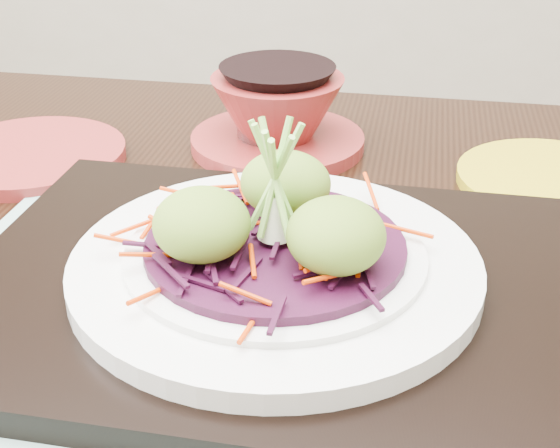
% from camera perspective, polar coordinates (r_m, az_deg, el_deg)
% --- Properties ---
extents(dining_table, '(1.27, 0.86, 0.79)m').
position_cam_1_polar(dining_table, '(0.69, -2.48, -9.79)').
color(dining_table, black).
rests_on(dining_table, ground).
extents(placemat, '(0.52, 0.42, 0.00)m').
position_cam_1_polar(placemat, '(0.57, -0.34, -5.70)').
color(placemat, '#81A69D').
rests_on(placemat, dining_table).
extents(serving_tray, '(0.46, 0.35, 0.02)m').
position_cam_1_polar(serving_tray, '(0.56, -0.34, -4.67)').
color(serving_tray, black).
rests_on(serving_tray, placemat).
extents(white_plate, '(0.29, 0.29, 0.02)m').
position_cam_1_polar(white_plate, '(0.55, -0.35, -2.95)').
color(white_plate, silver).
rests_on(white_plate, serving_tray).
extents(cabbage_bed, '(0.18, 0.18, 0.01)m').
position_cam_1_polar(cabbage_bed, '(0.55, -0.35, -1.63)').
color(cabbage_bed, '#360A26').
rests_on(cabbage_bed, white_plate).
extents(carrot_julienne, '(0.22, 0.22, 0.01)m').
position_cam_1_polar(carrot_julienne, '(0.54, -0.36, -0.80)').
color(carrot_julienne, '#C93103').
rests_on(carrot_julienne, cabbage_bed).
extents(guacamole_scoops, '(0.16, 0.14, 0.05)m').
position_cam_1_polar(guacamole_scoops, '(0.53, -0.37, 0.75)').
color(guacamole_scoops, olive).
rests_on(guacamole_scoops, cabbage_bed).
extents(scallion_garnish, '(0.07, 0.07, 0.10)m').
position_cam_1_polar(scallion_garnish, '(0.52, -0.37, 2.95)').
color(scallion_garnish, '#85C34E').
rests_on(scallion_garnish, cabbage_bed).
extents(terracotta_side_plate, '(0.25, 0.25, 0.01)m').
position_cam_1_polar(terracotta_side_plate, '(0.83, -17.74, 4.81)').
color(terracotta_side_plate, maroon).
rests_on(terracotta_side_plate, dining_table).
extents(water_glass, '(0.07, 0.07, 0.09)m').
position_cam_1_polar(water_glass, '(0.81, -1.03, 8.42)').
color(water_glass, white).
rests_on(water_glass, dining_table).
extents(terracotta_bowl_set, '(0.23, 0.23, 0.08)m').
position_cam_1_polar(terracotta_bowl_set, '(0.82, -0.19, 7.86)').
color(terracotta_bowl_set, maroon).
rests_on(terracotta_bowl_set, dining_table).
extents(yellow_plate, '(0.25, 0.25, 0.01)m').
position_cam_1_polar(yellow_plate, '(0.79, 19.44, 3.04)').
color(yellow_plate, '#AE9713').
rests_on(yellow_plate, dining_table).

